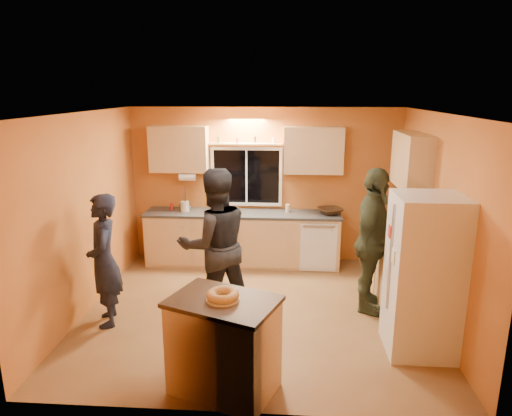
# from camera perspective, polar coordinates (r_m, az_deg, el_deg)

# --- Properties ---
(ground) EXTENTS (4.50, 4.50, 0.00)m
(ground) POSITION_cam_1_polar(r_m,az_deg,el_deg) (6.27, 0.04, -12.69)
(ground) COLOR brown
(ground) RESTS_ON ground
(room_shell) EXTENTS (4.54, 4.04, 2.61)m
(room_shell) POSITION_cam_1_polar(r_m,az_deg,el_deg) (6.10, 1.43, 2.72)
(room_shell) COLOR orange
(room_shell) RESTS_ON ground
(back_counter) EXTENTS (4.23, 0.62, 0.90)m
(back_counter) POSITION_cam_1_polar(r_m,az_deg,el_deg) (7.66, 1.00, -3.85)
(back_counter) COLOR tan
(back_counter) RESTS_ON ground
(right_counter) EXTENTS (0.62, 1.84, 0.90)m
(right_counter) POSITION_cam_1_polar(r_m,az_deg,el_deg) (6.71, 17.34, -7.26)
(right_counter) COLOR tan
(right_counter) RESTS_ON ground
(refrigerator) EXTENTS (0.72, 0.70, 1.80)m
(refrigerator) POSITION_cam_1_polar(r_m,az_deg,el_deg) (5.37, 20.19, -7.92)
(refrigerator) COLOR silver
(refrigerator) RESTS_ON ground
(island) EXTENTS (1.18, 1.00, 0.96)m
(island) POSITION_cam_1_polar(r_m,az_deg,el_deg) (4.60, -4.04, -16.67)
(island) COLOR tan
(island) RESTS_ON ground
(bundt_pastry) EXTENTS (0.31, 0.31, 0.09)m
(bundt_pastry) POSITION_cam_1_polar(r_m,az_deg,el_deg) (4.35, -4.17, -10.81)
(bundt_pastry) COLOR #B97F4C
(bundt_pastry) RESTS_ON island
(person_left) EXTENTS (0.59, 0.71, 1.67)m
(person_left) POSITION_cam_1_polar(r_m,az_deg,el_deg) (5.94, -18.47, -6.24)
(person_left) COLOR black
(person_left) RESTS_ON ground
(person_center) EXTENTS (1.17, 1.07, 1.95)m
(person_center) POSITION_cam_1_polar(r_m,az_deg,el_deg) (5.79, -5.16, -4.59)
(person_center) COLOR black
(person_center) RESTS_ON ground
(person_right) EXTENTS (0.85, 1.22, 1.93)m
(person_right) POSITION_cam_1_polar(r_m,az_deg,el_deg) (6.12, 14.33, -4.05)
(person_right) COLOR #343B25
(person_right) RESTS_ON ground
(mixing_bowl) EXTENTS (0.51, 0.51, 0.10)m
(mixing_bowl) POSITION_cam_1_polar(r_m,az_deg,el_deg) (7.56, 9.28, -0.36)
(mixing_bowl) COLOR #321E10
(mixing_bowl) RESTS_ON back_counter
(utensil_crock) EXTENTS (0.14, 0.14, 0.17)m
(utensil_crock) POSITION_cam_1_polar(r_m,az_deg,el_deg) (7.70, -8.90, 0.22)
(utensil_crock) COLOR beige
(utensil_crock) RESTS_ON back_counter
(potted_plant) EXTENTS (0.25, 0.22, 0.27)m
(potted_plant) POSITION_cam_1_polar(r_m,az_deg,el_deg) (5.93, 18.80, -4.28)
(potted_plant) COLOR gray
(potted_plant) RESTS_ON right_counter
(red_box) EXTENTS (0.18, 0.15, 0.07)m
(red_box) POSITION_cam_1_polar(r_m,az_deg,el_deg) (6.85, 17.69, -2.54)
(red_box) COLOR #B4231B
(red_box) RESTS_ON right_counter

